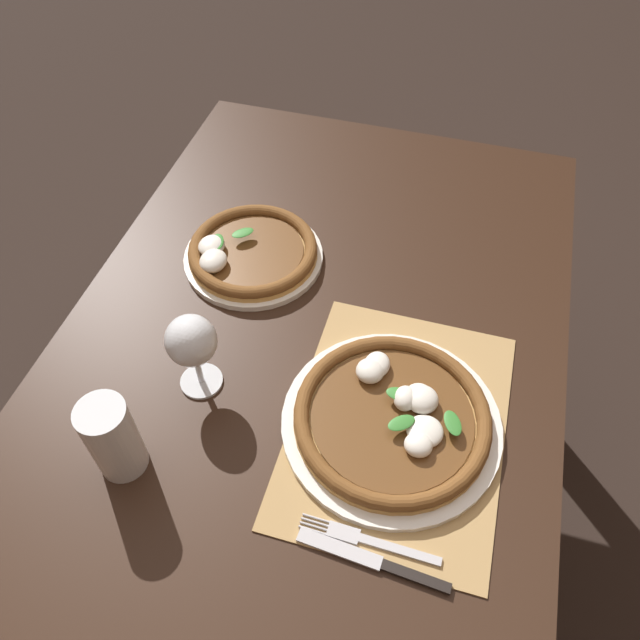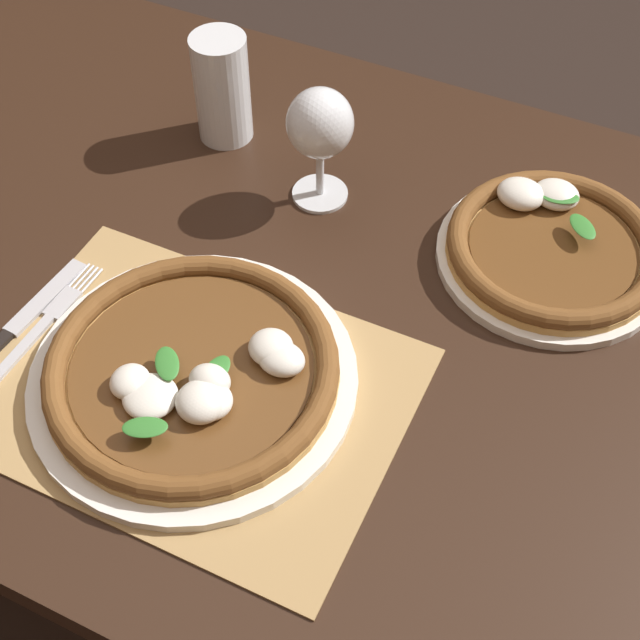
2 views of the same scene
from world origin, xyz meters
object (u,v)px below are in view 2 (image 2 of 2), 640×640
object	(u,v)px
pint_glass	(222,90)
fork	(43,326)
wine_glass	(320,128)
knife	(18,325)
pizza_far	(552,247)
pizza_near	(194,372)

from	to	relation	value
pint_glass	fork	distance (m)	0.39
wine_glass	fork	world-z (taller)	wine_glass
knife	wine_glass	bearing A→B (deg)	58.23
pint_glass	pizza_far	bearing A→B (deg)	-4.85
pizza_near	fork	size ratio (longest dim) A/B	1.71
pizza_near	pint_glass	bearing A→B (deg)	114.76
pizza_near	wine_glass	xyz separation A→B (m)	(-0.01, 0.32, 0.08)
pizza_far	pint_glass	xyz separation A→B (m)	(-0.45, 0.04, 0.05)
pizza_near	knife	xyz separation A→B (m)	(-0.22, -0.02, -0.02)
pizza_far	knife	bearing A→B (deg)	-144.69
pint_glass	fork	world-z (taller)	pint_glass
pizza_far	wine_glass	world-z (taller)	wine_glass
pizza_far	wine_glass	distance (m)	0.30
fork	knife	size ratio (longest dim) A/B	0.93
pizza_near	wine_glass	world-z (taller)	wine_glass
pizza_near	pint_glass	distance (m)	0.41
fork	pizza_far	bearing A→B (deg)	35.85
wine_glass	knife	distance (m)	0.41
pizza_near	pizza_far	world-z (taller)	pizza_near
pizza_near	wine_glass	bearing A→B (deg)	91.34
pizza_near	wine_glass	distance (m)	0.33
pizza_far	pint_glass	world-z (taller)	pint_glass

